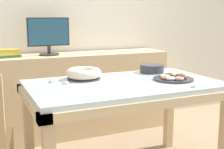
# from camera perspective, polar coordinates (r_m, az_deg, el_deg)

# --- Properties ---
(wall_back) EXTENTS (8.00, 0.10, 2.60)m
(wall_back) POSITION_cam_1_polar(r_m,az_deg,el_deg) (3.59, -7.70, 11.16)
(wall_back) COLOR silver
(wall_back) RESTS_ON ground
(dining_table) EXTENTS (1.46, 0.87, 0.77)m
(dining_table) POSITION_cam_1_polar(r_m,az_deg,el_deg) (2.36, 2.29, -3.85)
(dining_table) COLOR silver
(dining_table) RESTS_ON ground
(sideboard) EXTENTS (1.92, 0.44, 0.87)m
(sideboard) POSITION_cam_1_polar(r_m,az_deg,el_deg) (3.40, -5.91, -3.48)
(sideboard) COLOR #D1B284
(sideboard) RESTS_ON ground
(computer_monitor) EXTENTS (0.42, 0.20, 0.38)m
(computer_monitor) POSITION_cam_1_polar(r_m,az_deg,el_deg) (3.22, -11.50, 6.83)
(computer_monitor) COLOR #262628
(computer_monitor) RESTS_ON sideboard
(book_stack) EXTENTS (0.25, 0.20, 0.08)m
(book_stack) POSITION_cam_1_polar(r_m,az_deg,el_deg) (3.17, -18.60, 3.71)
(book_stack) COLOR #2D6638
(book_stack) RESTS_ON sideboard
(cake_chocolate_round) EXTENTS (0.28, 0.28, 0.09)m
(cake_chocolate_round) POSITION_cam_1_polar(r_m,az_deg,el_deg) (2.46, -5.18, 0.15)
(cake_chocolate_round) COLOR #333338
(cake_chocolate_round) RESTS_ON dining_table
(pastry_platter) EXTENTS (0.31, 0.31, 0.04)m
(pastry_platter) POSITION_cam_1_polar(r_m,az_deg,el_deg) (2.47, 11.19, -0.62)
(pastry_platter) COLOR #333338
(pastry_platter) RESTS_ON dining_table
(plate_stack) EXTENTS (0.21, 0.21, 0.07)m
(plate_stack) POSITION_cam_1_polar(r_m,az_deg,el_deg) (2.77, 7.32, 1.09)
(plate_stack) COLOR #333338
(plate_stack) RESTS_ON dining_table
(tealight_left_edge) EXTENTS (0.04, 0.04, 0.04)m
(tealight_left_edge) POSITION_cam_1_polar(r_m,az_deg,el_deg) (2.37, -11.00, -1.22)
(tealight_left_edge) COLOR silver
(tealight_left_edge) RESTS_ON dining_table
(tealight_near_cakes) EXTENTS (0.04, 0.04, 0.04)m
(tealight_near_cakes) POSITION_cam_1_polar(r_m,az_deg,el_deg) (2.24, 14.74, -2.05)
(tealight_near_cakes) COLOR silver
(tealight_near_cakes) RESTS_ON dining_table
(tealight_right_edge) EXTENTS (0.04, 0.04, 0.04)m
(tealight_right_edge) POSITION_cam_1_polar(r_m,az_deg,el_deg) (2.31, -8.46, -1.48)
(tealight_right_edge) COLOR silver
(tealight_right_edge) RESTS_ON dining_table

